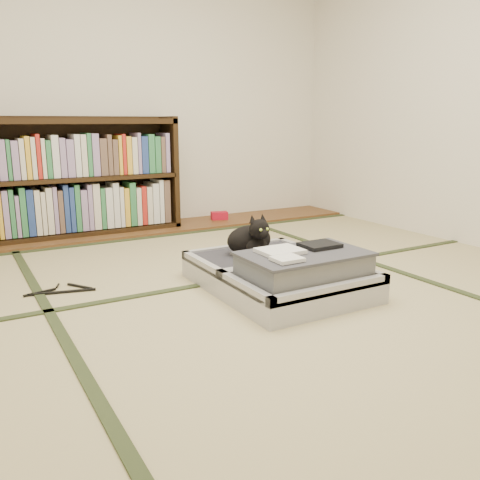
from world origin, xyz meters
TOP-DOWN VIEW (x-y plane):
  - floor at (0.00, 0.00)m, footprint 4.50×4.50m
  - wood_strip at (0.00, 2.00)m, footprint 4.00×0.50m
  - red_item at (0.79, 2.03)m, footprint 0.17×0.13m
  - tatami_borders at (0.00, 0.49)m, footprint 4.00×4.50m
  - bookcase at (-0.40, 2.07)m, footprint 1.49×0.34m
  - suitcase at (0.17, 0.10)m, footprint 0.72×0.97m
  - cat at (0.15, 0.39)m, footprint 0.32×0.32m
  - cable_coil at (0.33, 0.43)m, footprint 0.10×0.10m
  - hanger at (-0.89, 0.68)m, footprint 0.37×0.20m

SIDE VIEW (x-z plane):
  - floor at x=0.00m, z-range 0.00..0.00m
  - tatami_borders at x=0.00m, z-range 0.00..0.01m
  - hanger at x=-0.89m, z-range 0.00..0.01m
  - wood_strip at x=0.00m, z-range 0.00..0.02m
  - red_item at x=0.79m, z-range 0.02..0.09m
  - suitcase at x=0.17m, z-range -0.04..0.24m
  - cable_coil at x=0.33m, z-range 0.14..0.16m
  - cat at x=0.15m, z-range 0.11..0.37m
  - bookcase at x=-0.40m, z-range -0.03..0.93m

